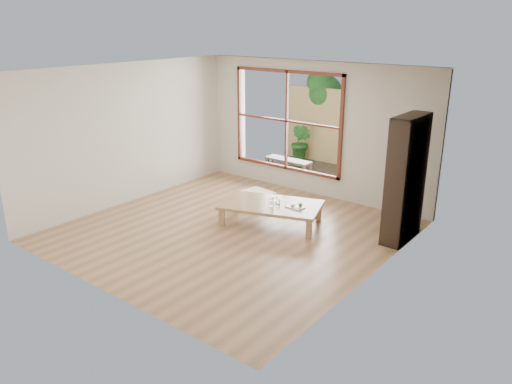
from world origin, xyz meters
TOP-DOWN VIEW (x-y plane):
  - ground at (0.00, 0.00)m, footprint 5.00×5.00m
  - low_table at (0.33, 0.64)m, footprint 1.88×1.44m
  - floor_cushion at (-0.74, 1.57)m, footprint 0.67×0.67m
  - bookshelf at (2.32, 1.43)m, footprint 0.32×0.89m
  - glass_tall at (0.38, 0.57)m, footprint 0.09×0.09m
  - glass_mid at (0.44, 0.70)m, footprint 0.06×0.06m
  - glass_short at (0.30, 0.82)m, footprint 0.07×0.07m
  - glass_small at (0.26, 0.72)m, footprint 0.07×0.07m
  - food_tray at (0.78, 0.74)m, footprint 0.30×0.23m
  - deck at (-0.60, 3.56)m, footprint 2.80×2.00m
  - garden_bench at (-1.05, 3.16)m, footprint 1.09×0.33m
  - bamboo_fence at (-0.60, 4.56)m, footprint 2.80×0.06m
  - shrub_right at (0.19, 4.19)m, footprint 0.97×0.86m
  - shrub_left at (-1.46, 4.29)m, footprint 0.59×0.51m
  - garden_tree at (-1.28, 4.86)m, footprint 1.04×0.85m

SIDE VIEW (x-z plane):
  - ground at x=0.00m, z-range 0.00..0.00m
  - deck at x=-0.60m, z-range -0.03..0.03m
  - floor_cushion at x=-0.74m, z-range 0.00..0.09m
  - garden_bench at x=-1.05m, z-range 0.14..0.48m
  - low_table at x=0.33m, z-range 0.14..0.50m
  - food_tray at x=0.78m, z-range 0.34..0.43m
  - glass_short at x=0.30m, z-range 0.36..0.45m
  - glass_mid at x=0.44m, z-range 0.36..0.46m
  - glass_small at x=0.26m, z-range 0.36..0.46m
  - glass_tall at x=0.38m, z-range 0.36..0.52m
  - shrub_left at x=-1.46m, z-range 0.03..0.95m
  - shrub_right at x=0.19m, z-range 0.02..1.03m
  - bamboo_fence at x=-0.60m, z-range 0.00..1.80m
  - bookshelf at x=2.32m, z-range 0.00..1.98m
  - garden_tree at x=-1.28m, z-range 0.52..2.74m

